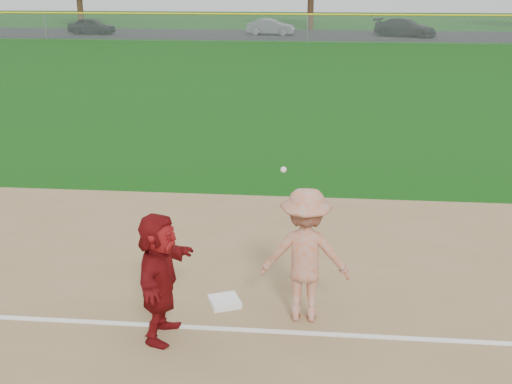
# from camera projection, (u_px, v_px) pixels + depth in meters

# --- Properties ---
(ground) EXTENTS (160.00, 160.00, 0.00)m
(ground) POSITION_uv_depth(u_px,v_px,m) (246.00, 304.00, 9.80)
(ground) COLOR #10460D
(ground) RESTS_ON ground
(foul_line) EXTENTS (60.00, 0.10, 0.01)m
(foul_line) POSITION_uv_depth(u_px,v_px,m) (240.00, 330.00, 9.04)
(foul_line) COLOR white
(foul_line) RESTS_ON infield_dirt
(parking_asphalt) EXTENTS (120.00, 10.00, 0.01)m
(parking_asphalt) POSITION_uv_depth(u_px,v_px,m) (309.00, 35.00, 53.14)
(parking_asphalt) COLOR black
(parking_asphalt) RESTS_ON ground
(first_base) EXTENTS (0.57, 0.57, 0.10)m
(first_base) POSITION_uv_depth(u_px,v_px,m) (225.00, 302.00, 9.72)
(first_base) COLOR white
(first_base) RESTS_ON infield_dirt
(base_runner) EXTENTS (0.66, 1.72, 1.82)m
(base_runner) POSITION_uv_depth(u_px,v_px,m) (160.00, 277.00, 8.60)
(base_runner) COLOR maroon
(base_runner) RESTS_ON infield_dirt
(car_left) EXTENTS (4.04, 1.91, 1.33)m
(car_left) POSITION_uv_depth(u_px,v_px,m) (92.00, 26.00, 53.52)
(car_left) COLOR black
(car_left) RESTS_ON parking_asphalt
(car_mid) EXTENTS (4.05, 1.76, 1.30)m
(car_mid) POSITION_uv_depth(u_px,v_px,m) (271.00, 27.00, 52.89)
(car_mid) COLOR slate
(car_mid) RESTS_ON parking_asphalt
(car_right) EXTENTS (5.32, 3.78, 1.43)m
(car_right) POSITION_uv_depth(u_px,v_px,m) (405.00, 27.00, 51.46)
(car_right) COLOR black
(car_right) RESTS_ON parking_asphalt
(first_base_play) EXTENTS (1.28, 0.74, 2.23)m
(first_base_play) POSITION_uv_depth(u_px,v_px,m) (305.00, 255.00, 9.07)
(first_base_play) COLOR #A7A8AA
(first_base_play) RESTS_ON infield_dirt
(outfield_fence) EXTENTS (110.00, 0.12, 110.00)m
(outfield_fence) POSITION_uv_depth(u_px,v_px,m) (308.00, 15.00, 46.85)
(outfield_fence) COLOR #999EA0
(outfield_fence) RESTS_ON ground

